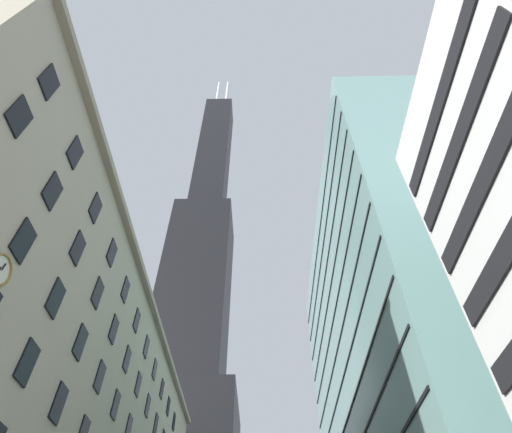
{
  "coord_description": "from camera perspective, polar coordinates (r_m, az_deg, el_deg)",
  "views": [
    {
      "loc": [
        1.62,
        -12.37,
        1.29
      ],
      "look_at": [
        1.17,
        16.38,
        33.07
      ],
      "focal_mm": 28.94,
      "sensor_mm": 36.0,
      "label": 1
    }
  ],
  "objects": [
    {
      "name": "dark_skyscraper",
      "position": [
        109.48,
        -9.08,
        -15.47
      ],
      "size": [
        25.42,
        25.42,
        205.45
      ],
      "color": "black",
      "rests_on": "ground"
    },
    {
      "name": "glass_office_midrise",
      "position": [
        55.9,
        20.17,
        -18.6
      ],
      "size": [
        16.41,
        49.26,
        52.42
      ],
      "color": "gray",
      "rests_on": "ground"
    }
  ]
}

